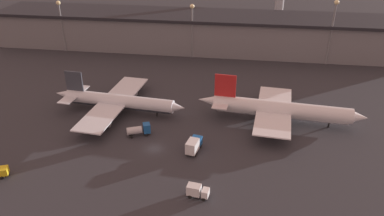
# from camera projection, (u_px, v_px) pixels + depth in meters

# --- Properties ---
(ground) EXTENTS (600.00, 600.00, 0.00)m
(ground) POSITION_uv_depth(u_px,v_px,m) (154.00, 149.00, 95.07)
(ground) COLOR #2D2D33
(terminal_building) EXTENTS (173.99, 24.68, 15.13)m
(terminal_building) POSITION_uv_depth(u_px,v_px,m) (197.00, 31.00, 161.11)
(terminal_building) COLOR slate
(terminal_building) RESTS_ON ground
(airplane_0) EXTENTS (41.14, 37.05, 11.73)m
(airplane_0) POSITION_uv_depth(u_px,v_px,m) (118.00, 101.00, 111.03)
(airplane_0) COLOR silver
(airplane_0) RESTS_ON ground
(airplane_1) EXTENTS (47.11, 30.75, 12.96)m
(airplane_1) POSITION_uv_depth(u_px,v_px,m) (279.00, 110.00, 105.56)
(airplane_1) COLOR silver
(airplane_1) RESTS_ON ground
(service_vehicle_0) EXTENTS (3.67, 6.64, 3.65)m
(service_vehicle_0) POSITION_uv_depth(u_px,v_px,m) (194.00, 145.00, 92.97)
(service_vehicle_0) COLOR #195199
(service_vehicle_0) RESTS_ON ground
(service_vehicle_2) EXTENTS (4.86, 2.67, 2.90)m
(service_vehicle_2) POSITION_uv_depth(u_px,v_px,m) (197.00, 191.00, 78.26)
(service_vehicle_2) COLOR white
(service_vehicle_2) RESTS_ON ground
(service_vehicle_3) EXTENTS (6.57, 4.37, 3.23)m
(service_vehicle_3) POSITION_uv_depth(u_px,v_px,m) (139.00, 130.00, 99.97)
(service_vehicle_3) COLOR #195199
(service_vehicle_3) RESTS_ON ground
(lamp_post_0) EXTENTS (1.80, 1.80, 21.32)m
(lamp_post_0) POSITION_uv_depth(u_px,v_px,m) (61.00, 19.00, 155.35)
(lamp_post_0) COLOR slate
(lamp_post_0) RESTS_ON ground
(lamp_post_1) EXTENTS (1.80, 1.80, 21.70)m
(lamp_post_1) POSITION_uv_depth(u_px,v_px,m) (192.00, 24.00, 148.14)
(lamp_post_1) COLOR slate
(lamp_post_1) RESTS_ON ground
(lamp_post_2) EXTENTS (1.80, 1.80, 24.91)m
(lamp_post_2) POSITION_uv_depth(u_px,v_px,m) (333.00, 24.00, 140.42)
(lamp_post_2) COLOR slate
(lamp_post_2) RESTS_ON ground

